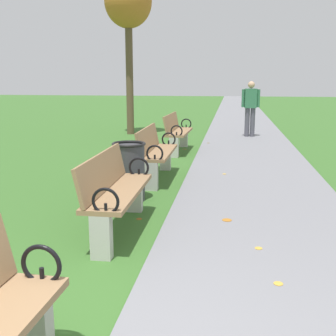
{
  "coord_description": "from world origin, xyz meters",
  "views": [
    {
      "loc": [
        0.77,
        -1.59,
        1.72
      ],
      "look_at": [
        -0.05,
        3.7,
        0.55
      ],
      "focal_mm": 43.96,
      "sensor_mm": 36.0,
      "label": 1
    }
  ],
  "objects_px": {
    "tree_2": "(128,5)",
    "park_bench_3": "(156,152)",
    "park_bench_4": "(177,132)",
    "trash_bin": "(129,171)",
    "park_bench_2": "(115,190)",
    "pedestrian_walking": "(250,106)"
  },
  "relations": [
    {
      "from": "park_bench_2",
      "to": "pedestrian_walking",
      "type": "xyz_separation_m",
      "value": [
        1.81,
        8.14,
        0.44
      ]
    },
    {
      "from": "tree_2",
      "to": "park_bench_3",
      "type": "bearing_deg",
      "value": -71.95
    },
    {
      "from": "park_bench_4",
      "to": "trash_bin",
      "type": "xyz_separation_m",
      "value": [
        -0.15,
        -4.09,
        -0.06
      ]
    },
    {
      "from": "park_bench_2",
      "to": "tree_2",
      "type": "xyz_separation_m",
      "value": [
        -1.87,
        8.29,
        3.36
      ]
    },
    {
      "from": "park_bench_4",
      "to": "trash_bin",
      "type": "distance_m",
      "value": 4.09
    },
    {
      "from": "pedestrian_walking",
      "to": "park_bench_4",
      "type": "bearing_deg",
      "value": -122.77
    },
    {
      "from": "park_bench_4",
      "to": "pedestrian_walking",
      "type": "relative_size",
      "value": 1.0
    },
    {
      "from": "park_bench_3",
      "to": "pedestrian_walking",
      "type": "bearing_deg",
      "value": 72.03
    },
    {
      "from": "tree_2",
      "to": "trash_bin",
      "type": "relative_size",
      "value": 5.64
    },
    {
      "from": "pedestrian_walking",
      "to": "trash_bin",
      "type": "xyz_separation_m",
      "value": [
        -1.96,
        -6.91,
        -0.5
      ]
    },
    {
      "from": "park_bench_2",
      "to": "pedestrian_walking",
      "type": "relative_size",
      "value": 0.99
    },
    {
      "from": "park_bench_4",
      "to": "tree_2",
      "type": "bearing_deg",
      "value": 122.21
    },
    {
      "from": "park_bench_2",
      "to": "park_bench_4",
      "type": "distance_m",
      "value": 5.32
    },
    {
      "from": "park_bench_3",
      "to": "park_bench_4",
      "type": "bearing_deg",
      "value": 90.0
    },
    {
      "from": "park_bench_2",
      "to": "park_bench_4",
      "type": "relative_size",
      "value": 1.0
    },
    {
      "from": "park_bench_3",
      "to": "park_bench_4",
      "type": "height_order",
      "value": "same"
    },
    {
      "from": "pedestrian_walking",
      "to": "park_bench_2",
      "type": "bearing_deg",
      "value": -102.57
    },
    {
      "from": "park_bench_4",
      "to": "trash_bin",
      "type": "bearing_deg",
      "value": -92.06
    },
    {
      "from": "pedestrian_walking",
      "to": "trash_bin",
      "type": "height_order",
      "value": "pedestrian_walking"
    },
    {
      "from": "park_bench_3",
      "to": "tree_2",
      "type": "distance_m",
      "value": 6.92
    },
    {
      "from": "park_bench_2",
      "to": "park_bench_3",
      "type": "relative_size",
      "value": 1.0
    },
    {
      "from": "park_bench_2",
      "to": "tree_2",
      "type": "bearing_deg",
      "value": 102.73
    }
  ]
}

